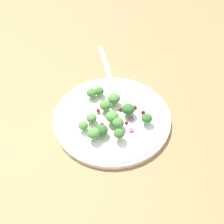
% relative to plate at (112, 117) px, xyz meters
% --- Properties ---
extents(ground_plane, '(1.80, 1.80, 0.02)m').
position_rel_plate_xyz_m(ground_plane, '(-0.01, -0.01, -0.02)').
color(ground_plane, olive).
extents(plate, '(0.27, 0.27, 0.02)m').
position_rel_plate_xyz_m(plate, '(0.00, 0.00, 0.00)').
color(plate, white).
rests_on(plate, ground_plane).
extents(dressing_pool, '(0.16, 0.16, 0.00)m').
position_rel_plate_xyz_m(dressing_pool, '(0.00, 0.00, 0.00)').
color(dressing_pool, white).
rests_on(dressing_pool, plate).
extents(broccoli_floret_0, '(0.03, 0.03, 0.03)m').
position_rel_plate_xyz_m(broccoli_floret_0, '(-0.03, 0.02, 0.02)').
color(broccoli_floret_0, '#ADD18E').
rests_on(broccoli_floret_0, plate).
extents(broccoli_floret_1, '(0.02, 0.02, 0.02)m').
position_rel_plate_xyz_m(broccoli_floret_1, '(-0.07, -0.03, 0.02)').
color(broccoli_floret_1, '#ADD18E').
rests_on(broccoli_floret_1, plate).
extents(broccoli_floret_2, '(0.02, 0.02, 0.02)m').
position_rel_plate_xyz_m(broccoli_floret_2, '(0.02, 0.07, 0.02)').
color(broccoli_floret_2, '#9EC684').
rests_on(broccoli_floret_2, plate).
extents(broccoli_floret_3, '(0.02, 0.02, 0.02)m').
position_rel_plate_xyz_m(broccoli_floret_3, '(0.02, 0.04, 0.02)').
color(broccoli_floret_3, '#ADD18E').
rests_on(broccoli_floret_3, plate).
extents(broccoli_floret_4, '(0.03, 0.03, 0.03)m').
position_rel_plate_xyz_m(broccoli_floret_4, '(0.02, -0.00, 0.02)').
color(broccoli_floret_4, '#8EB77A').
rests_on(broccoli_floret_4, plate).
extents(broccoli_floret_5, '(0.03, 0.03, 0.03)m').
position_rel_plate_xyz_m(broccoli_floret_5, '(-0.03, -0.03, 0.02)').
color(broccoli_floret_5, '#8EB77A').
rests_on(broccoli_floret_5, plate).
extents(broccoli_floret_6, '(0.03, 0.03, 0.03)m').
position_rel_plate_xyz_m(broccoli_floret_6, '(-0.02, 0.06, 0.02)').
color(broccoli_floret_6, '#8EB77A').
rests_on(broccoli_floret_6, plate).
extents(broccoli_floret_7, '(0.03, 0.03, 0.03)m').
position_rel_plate_xyz_m(broccoli_floret_7, '(0.08, -0.01, 0.02)').
color(broccoli_floret_7, '#9EC684').
rests_on(broccoli_floret_7, plate).
extents(broccoli_floret_8, '(0.03, 0.03, 0.03)m').
position_rel_plate_xyz_m(broccoli_floret_8, '(0.02, -0.03, 0.02)').
color(broccoli_floret_8, '#8EB77A').
rests_on(broccoli_floret_8, plate).
extents(broccoli_floret_9, '(0.02, 0.02, 0.02)m').
position_rel_plate_xyz_m(broccoli_floret_9, '(-0.06, 0.04, 0.02)').
color(broccoli_floret_9, '#8EB77A').
rests_on(broccoli_floret_9, plate).
extents(broccoli_floret_10, '(0.03, 0.03, 0.03)m').
position_rel_plate_xyz_m(broccoli_floret_10, '(-0.01, 0.08, 0.02)').
color(broccoli_floret_10, '#8EB77A').
rests_on(broccoli_floret_10, plate).
extents(broccoli_floret_11, '(0.03, 0.03, 0.03)m').
position_rel_plate_xyz_m(broccoli_floret_11, '(-0.01, 0.02, 0.02)').
color(broccoli_floret_11, '#8EB77A').
rests_on(broccoli_floret_11, plate).
extents(broccoli_floret_12, '(0.02, 0.02, 0.02)m').
position_rel_plate_xyz_m(broccoli_floret_12, '(0.07, -0.03, 0.02)').
color(broccoli_floret_12, '#ADD18E').
rests_on(broccoli_floret_12, plate).
extents(cranberry_0, '(0.01, 0.01, 0.01)m').
position_rel_plate_xyz_m(cranberry_0, '(-0.03, -0.05, 0.01)').
color(cranberry_0, maroon).
rests_on(cranberry_0, plate).
extents(cranberry_1, '(0.01, 0.01, 0.01)m').
position_rel_plate_xyz_m(cranberry_1, '(-0.05, -0.05, 0.01)').
color(cranberry_1, maroon).
rests_on(cranberry_1, plate).
extents(cranberry_2, '(0.01, 0.01, 0.01)m').
position_rel_plate_xyz_m(cranberry_2, '(0.04, 0.04, 0.01)').
color(cranberry_2, '#4C0A14').
rests_on(cranberry_2, plate).
extents(cranberry_3, '(0.01, 0.01, 0.01)m').
position_rel_plate_xyz_m(cranberry_3, '(-0.00, 0.04, 0.01)').
color(cranberry_3, maroon).
rests_on(cranberry_3, plate).
extents(cranberry_4, '(0.01, 0.01, 0.01)m').
position_rel_plate_xyz_m(cranberry_4, '(-0.04, -0.00, 0.01)').
color(cranberry_4, maroon).
rests_on(cranberry_4, plate).
extents(cranberry_5, '(0.01, 0.01, 0.01)m').
position_rel_plate_xyz_m(cranberry_5, '(-0.00, -0.03, 0.01)').
color(cranberry_5, maroon).
rests_on(cranberry_5, plate).
extents(cranberry_6, '(0.01, 0.01, 0.01)m').
position_rel_plate_xyz_m(cranberry_6, '(0.03, 0.01, 0.01)').
color(cranberry_6, maroon).
rests_on(cranberry_6, plate).
extents(onion_bit_0, '(0.01, 0.01, 0.00)m').
position_rel_plate_xyz_m(onion_bit_0, '(-0.06, 0.00, 0.01)').
color(onion_bit_0, '#934C84').
rests_on(onion_bit_0, plate).
extents(onion_bit_1, '(0.01, 0.01, 0.01)m').
position_rel_plate_xyz_m(onion_bit_1, '(-0.06, -0.05, 0.01)').
color(onion_bit_1, '#934C84').
rests_on(onion_bit_1, plate).
extents(onion_bit_2, '(0.01, 0.01, 0.00)m').
position_rel_plate_xyz_m(onion_bit_2, '(-0.04, -0.02, 0.01)').
color(onion_bit_2, '#A35B93').
rests_on(onion_bit_2, plate).
extents(fork, '(0.16, 0.13, 0.01)m').
position_rel_plate_xyz_m(fork, '(0.14, -0.13, -0.01)').
color(fork, silver).
rests_on(fork, ground_plane).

